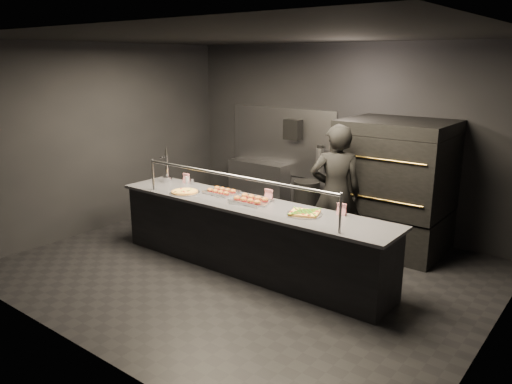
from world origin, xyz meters
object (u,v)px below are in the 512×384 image
(round_pizza, at_px, (185,192))
(worker, at_px, (335,193))
(square_pizza, at_px, (305,213))
(trash_bin, at_px, (306,202))
(towel_dispenser, at_px, (293,130))
(prep_shelf, at_px, (259,185))
(service_counter, at_px, (248,236))
(beer_tap, at_px, (167,172))
(fire_extinguisher, at_px, (320,161))
(slider_tray_a, at_px, (221,192))
(pizza_oven, at_px, (394,185))
(slider_tray_b, at_px, (251,200))

(round_pizza, bearing_deg, worker, 33.79)
(square_pizza, bearing_deg, trash_bin, 121.34)
(towel_dispenser, xyz_separation_m, round_pizza, (-0.13, -2.54, -0.61))
(prep_shelf, height_order, square_pizza, square_pizza)
(service_counter, height_order, beer_tap, beer_tap)
(fire_extinguisher, xyz_separation_m, slider_tray_a, (-0.25, -2.25, -0.11))
(towel_dispenser, bearing_deg, worker, -40.23)
(slider_tray_a, height_order, trash_bin, slider_tray_a)
(pizza_oven, distance_m, round_pizza, 3.03)
(towel_dispenser, distance_m, worker, 2.20)
(service_counter, xyz_separation_m, pizza_oven, (1.20, 1.90, 0.50))
(towel_dispenser, distance_m, fire_extinguisher, 0.74)
(towel_dispenser, xyz_separation_m, slider_tray_b, (0.90, -2.34, -0.60))
(prep_shelf, xyz_separation_m, towel_dispenser, (0.70, 0.07, 1.10))
(prep_shelf, height_order, slider_tray_b, slider_tray_b)
(pizza_oven, xyz_separation_m, beer_tap, (-2.90, -1.75, 0.11))
(worker, bearing_deg, towel_dispenser, -75.80)
(round_pizza, relative_size, worker, 0.22)
(round_pizza, xyz_separation_m, worker, (1.75, 1.17, 0.02))
(pizza_oven, xyz_separation_m, worker, (-0.48, -0.88, -0.01))
(prep_shelf, distance_m, trash_bin, 1.18)
(prep_shelf, xyz_separation_m, slider_tray_a, (1.00, -2.17, 0.50))
(service_counter, relative_size, worker, 2.14)
(fire_extinguisher, distance_m, worker, 1.75)
(round_pizza, xyz_separation_m, slider_tray_b, (1.03, 0.20, 0.02))
(pizza_oven, distance_m, slider_tray_b, 2.20)
(beer_tap, bearing_deg, pizza_oven, 31.13)
(fire_extinguisher, bearing_deg, worker, -52.22)
(beer_tap, xyz_separation_m, trash_bin, (1.26, 1.99, -0.71))
(square_pizza, relative_size, worker, 0.23)
(pizza_oven, distance_m, beer_tap, 3.39)
(round_pizza, distance_m, trash_bin, 2.43)
(fire_extinguisher, distance_m, slider_tray_a, 2.27)
(towel_dispenser, height_order, slider_tray_a, towel_dispenser)
(pizza_oven, height_order, worker, worker)
(towel_dispenser, distance_m, square_pizza, 3.01)
(beer_tap, relative_size, slider_tray_b, 0.96)
(prep_shelf, bearing_deg, slider_tray_a, -65.26)
(fire_extinguisher, height_order, trash_bin, fire_extinguisher)
(service_counter, xyz_separation_m, prep_shelf, (-1.60, 2.32, -0.01))
(service_counter, height_order, towel_dispenser, towel_dispenser)
(pizza_oven, distance_m, square_pizza, 1.91)
(slider_tray_b, bearing_deg, service_counter, -89.70)
(towel_dispenser, xyz_separation_m, square_pizza, (1.75, -2.37, -0.61))
(pizza_oven, bearing_deg, square_pizza, -100.57)
(towel_dispenser, distance_m, round_pizza, 2.62)
(trash_bin, bearing_deg, service_counter, -78.46)
(trash_bin, bearing_deg, prep_shelf, 171.01)
(slider_tray_b, relative_size, trash_bin, 0.80)
(pizza_oven, relative_size, fire_extinguisher, 3.78)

